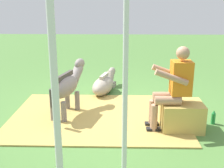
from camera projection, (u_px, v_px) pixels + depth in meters
ground_plane at (109, 112)px, 5.19m from camera, size 24.00×24.00×0.00m
hay_patch at (98, 116)px, 4.99m from camera, size 3.03×2.20×0.02m
hay_bale at (182, 116)px, 4.46m from camera, size 0.64×0.51×0.44m
person_seated at (173, 85)px, 4.32m from camera, size 0.67×0.42×1.32m
pony_standing at (67, 85)px, 4.96m from camera, size 0.56×1.32×0.90m
pony_lying at (104, 84)px, 6.24m from camera, size 0.60×1.36×0.42m
soda_bottle at (213, 117)px, 4.67m from camera, size 0.07×0.07×0.24m
tent_pole_left at (125, 78)px, 3.05m from camera, size 0.06×0.06×2.34m
tent_pole_mid at (56, 107)px, 2.23m from camera, size 0.06×0.06×2.34m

